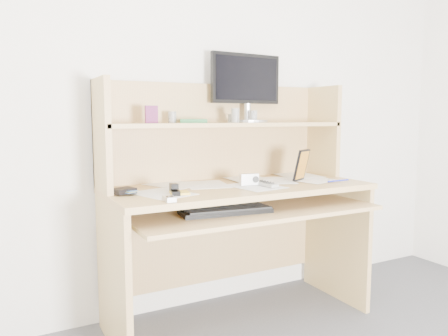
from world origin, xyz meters
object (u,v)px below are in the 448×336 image
keyboard (226,210)px  monitor (246,86)px  game_case (302,165)px  tv_remote (266,184)px  desk (232,193)px

keyboard → monitor: (0.35, 0.40, 0.63)m
game_case → monitor: bearing=97.7°
tv_remote → keyboard: bearing=-169.7°
monitor → tv_remote: bearing=-106.1°
tv_remote → monitor: 0.63m
game_case → keyboard: bearing=164.2°
desk → game_case: 0.42m
desk → game_case: desk is taller
desk → keyboard: size_ratio=3.06×
desk → monitor: monitor is taller
game_case → monitor: 0.56m
tv_remote → game_case: size_ratio=0.92×
tv_remote → monitor: size_ratio=0.36×
desk → monitor: size_ratio=3.05×
game_case → monitor: monitor is taller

